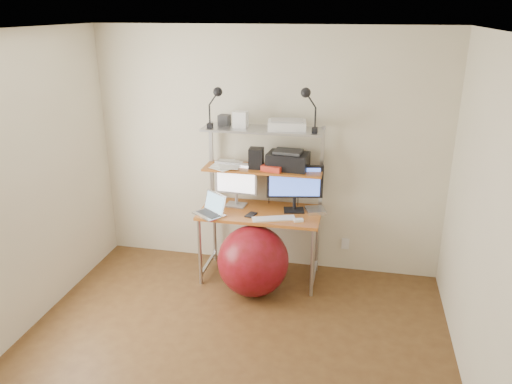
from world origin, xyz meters
TOP-DOWN VIEW (x-y plane):
  - room at (0.00, 0.00)m, footprint 3.60×3.60m
  - computer_desk at (0.00, 1.50)m, footprint 1.20×0.60m
  - wall_outlet at (0.85, 1.79)m, footprint 0.08×0.01m
  - monitor_silver at (-0.27, 1.55)m, footprint 0.44×0.17m
  - monitor_black at (0.33, 1.53)m, footprint 0.55×0.19m
  - laptop at (-0.45, 1.27)m, footprint 0.38×0.37m
  - keyboard at (0.17, 1.27)m, footprint 0.43×0.25m
  - mouse at (0.41, 1.27)m, footprint 0.10×0.08m
  - mac_mini at (0.54, 1.53)m, footprint 0.23×0.23m
  - phone at (-0.07, 1.32)m, footprint 0.11×0.15m
  - printer at (0.24, 1.60)m, footprint 0.42×0.30m
  - nas_cube at (-0.07, 1.56)m, footprint 0.14×0.14m
  - red_box at (0.11, 1.51)m, footprint 0.23×0.18m
  - scanner at (0.23, 1.58)m, footprint 0.39×0.28m
  - box_white at (-0.23, 1.57)m, footprint 0.14×0.12m
  - box_grey at (-0.40, 1.63)m, footprint 0.11×0.11m
  - clip_lamp_left at (-0.43, 1.46)m, footprint 0.16×0.09m
  - clip_lamp_right at (0.43, 1.48)m, footprint 0.17×0.09m
  - exercise_ball at (-0.01, 1.13)m, footprint 0.69×0.69m
  - paper_stack at (-0.37, 1.57)m, footprint 0.32×0.41m

SIDE VIEW (x-z plane):
  - wall_outlet at x=0.85m, z-range 0.24..0.36m
  - exercise_ball at x=-0.01m, z-range 0.00..0.69m
  - phone at x=-0.07m, z-range 0.74..0.75m
  - keyboard at x=0.17m, z-range 0.74..0.75m
  - mouse at x=0.41m, z-range 0.74..0.76m
  - mac_mini at x=0.54m, z-range 0.74..0.77m
  - laptop at x=-0.45m, z-range 0.65..0.92m
  - computer_desk at x=0.00m, z-range 0.17..1.74m
  - monitor_silver at x=-0.27m, z-range 0.76..1.25m
  - monitor_black at x=0.33m, z-range 0.74..1.29m
  - paper_stack at x=-0.37m, z-range 1.15..1.18m
  - red_box at x=0.11m, z-range 1.15..1.21m
  - printer at x=0.24m, z-range 1.14..1.33m
  - room at x=0.00m, z-range -0.55..3.05m
  - nas_cube at x=-0.07m, z-range 1.15..1.35m
  - scanner at x=0.23m, z-range 1.55..1.64m
  - box_grey at x=-0.40m, z-range 1.55..1.65m
  - box_white at x=-0.23m, z-range 1.55..1.71m
  - clip_lamp_left at x=-0.43m, z-range 1.64..2.04m
  - clip_lamp_right at x=0.43m, z-range 1.65..2.06m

